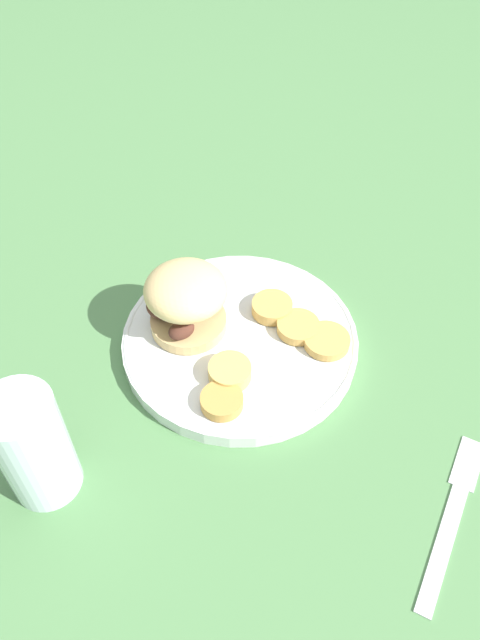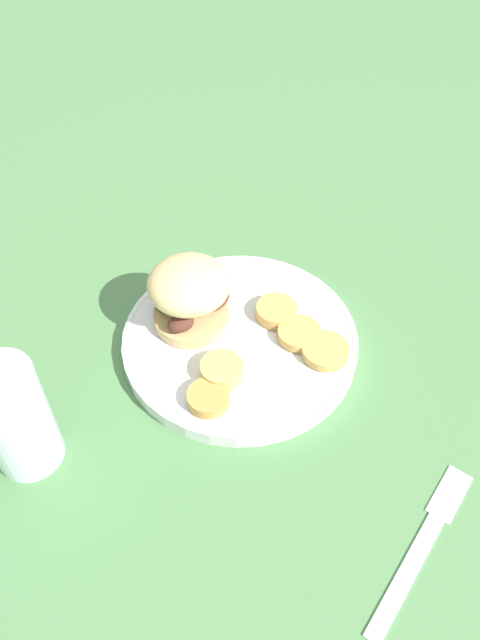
{
  "view_description": "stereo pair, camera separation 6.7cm",
  "coord_description": "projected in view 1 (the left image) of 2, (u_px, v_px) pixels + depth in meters",
  "views": [
    {
      "loc": [
        -0.4,
        -0.2,
        0.55
      ],
      "look_at": [
        0.0,
        0.0,
        0.04
      ],
      "focal_mm": 35.0,
      "sensor_mm": 36.0,
      "label": 1
    },
    {
      "loc": [
        -0.36,
        -0.26,
        0.55
      ],
      "look_at": [
        0.0,
        0.0,
        0.04
      ],
      "focal_mm": 35.0,
      "sensor_mm": 36.0,
      "label": 2
    }
  ],
  "objects": [
    {
      "name": "dinner_plate",
      "position": [
        240.0,
        340.0,
        0.7
      ],
      "size": [
        0.26,
        0.26,
        0.02
      ],
      "color": "silver",
      "rests_on": "ground_plane"
    },
    {
      "name": "ground_plane",
      "position": [
        240.0,
        346.0,
        0.7
      ],
      "size": [
        4.0,
        4.0,
        0.0
      ],
      "primitive_type": "plane",
      "color": "#4C7A47"
    },
    {
      "name": "fork",
      "position": [
        452.0,
        516.0,
        0.57
      ],
      "size": [
        0.18,
        0.02,
        0.0
      ],
      "color": "silver",
      "rests_on": "ground_plane"
    },
    {
      "name": "drinking_glass",
      "position": [
        33.0,
        447.0,
        0.55
      ],
      "size": [
        0.06,
        0.06,
        0.13
      ],
      "color": "silver",
      "rests_on": "ground_plane"
    },
    {
      "name": "potato_round_4",
      "position": [
        298.0,
        327.0,
        0.69
      ],
      "size": [
        0.05,
        0.05,
        0.01
      ],
      "primitive_type": "cylinder",
      "color": "tan",
      "rests_on": "dinner_plate"
    },
    {
      "name": "potato_round_0",
      "position": [
        272.0,
        307.0,
        0.71
      ],
      "size": [
        0.05,
        0.05,
        0.01
      ],
      "primitive_type": "cylinder",
      "color": "tan",
      "rests_on": "dinner_plate"
    },
    {
      "name": "potato_round_2",
      "position": [
        222.0,
        401.0,
        0.62
      ],
      "size": [
        0.04,
        0.04,
        0.01
      ],
      "primitive_type": "cylinder",
      "color": "#BC8942",
      "rests_on": "dinner_plate"
    },
    {
      "name": "potato_round_3",
      "position": [
        327.0,
        341.0,
        0.68
      ],
      "size": [
        0.05,
        0.05,
        0.01
      ],
      "primitive_type": "cylinder",
      "color": "tan",
      "rests_on": "dinner_plate"
    },
    {
      "name": "potato_round_1",
      "position": [
        230.0,
        372.0,
        0.65
      ],
      "size": [
        0.05,
        0.05,
        0.02
      ],
      "primitive_type": "cylinder",
      "color": "tan",
      "rests_on": "dinner_plate"
    },
    {
      "name": "sandwich",
      "position": [
        187.0,
        298.0,
        0.67
      ],
      "size": [
        0.11,
        0.1,
        0.08
      ],
      "color": "tan",
      "rests_on": "dinner_plate"
    }
  ]
}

